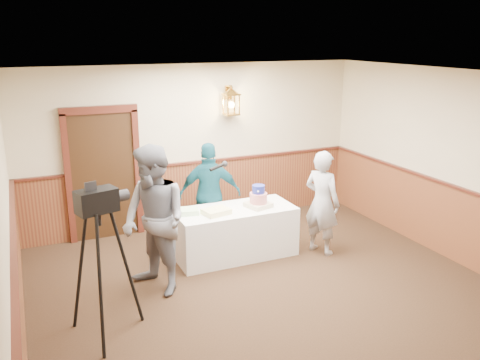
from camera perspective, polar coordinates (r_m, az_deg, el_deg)
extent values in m
plane|color=black|center=(6.36, 6.00, -14.92)|extent=(7.00, 7.00, 0.00)
cube|color=#C5B694|center=(8.85, -5.02, 3.84)|extent=(6.00, 0.02, 2.80)
cube|color=#C5B694|center=(5.06, -24.76, -7.11)|extent=(0.02, 7.00, 2.80)
cube|color=white|center=(5.48, 6.86, 11.10)|extent=(6.00, 7.00, 0.02)
cube|color=#5C2A1A|center=(9.05, -4.85, -1.45)|extent=(5.98, 0.04, 1.10)
cube|color=#5C2A1A|center=(5.43, -23.47, -15.39)|extent=(0.04, 6.98, 1.10)
cube|color=#5C2A1A|center=(7.91, 25.33, -5.62)|extent=(0.04, 6.98, 1.10)
cube|color=#481C13|center=(8.88, -4.90, 2.03)|extent=(5.98, 0.07, 0.04)
cube|color=black|center=(8.52, -15.07, 0.44)|extent=(1.00, 0.06, 2.10)
cube|color=white|center=(7.74, -0.60, -5.86)|extent=(1.80, 0.80, 0.75)
cube|color=beige|center=(7.68, 2.07, -2.81)|extent=(0.41, 0.41, 0.07)
cylinder|color=#B60105|center=(7.64, 2.08, -2.02)|extent=(0.26, 0.26, 0.15)
cylinder|color=navy|center=(7.60, 2.09, -1.03)|extent=(0.19, 0.19, 0.12)
cube|color=#F7FF98|center=(7.38, -2.68, -3.56)|extent=(0.42, 0.36, 0.08)
cube|color=#AFEAA5|center=(7.42, -5.96, -3.52)|extent=(0.36, 0.31, 0.07)
imported|color=slate|center=(6.56, -9.58, -4.57)|extent=(1.05, 1.16, 1.95)
cylinder|color=black|center=(6.92, -2.60, 1.44)|extent=(0.23, 0.09, 0.09)
sphere|color=black|center=(6.98, -1.72, 1.80)|extent=(0.08, 0.08, 0.08)
imported|color=#9D9EA3|center=(7.80, 9.19, -2.52)|extent=(0.59, 0.69, 1.61)
imported|color=#134A58|center=(8.03, -3.38, -1.62)|extent=(1.05, 0.67, 1.66)
cube|color=black|center=(5.51, -15.80, -2.28)|extent=(0.46, 0.34, 0.25)
cylinder|color=black|center=(5.62, -13.30, -1.75)|extent=(0.19, 0.17, 0.13)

